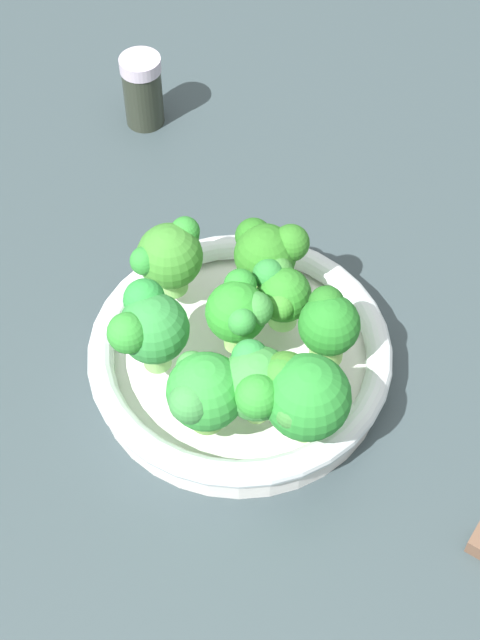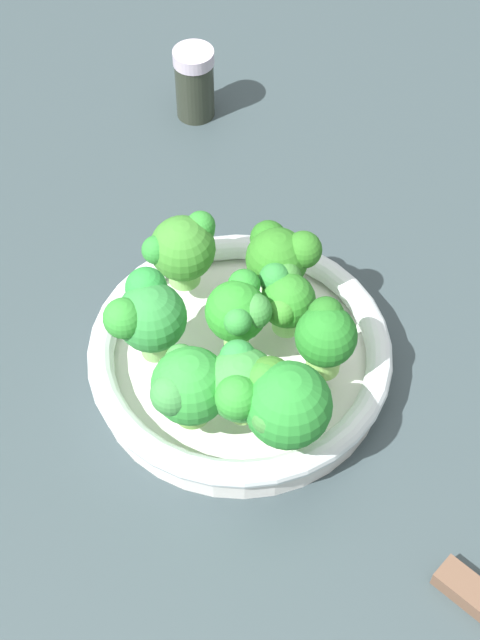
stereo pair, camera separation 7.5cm
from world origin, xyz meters
The scene contains 12 objects.
ground_plane centered at (0.00, 0.00, -1.25)cm, with size 130.00×130.00×2.50cm, color #344245.
bowl centered at (3.83, -1.36, 2.02)cm, with size 25.03×25.03×3.96cm.
broccoli_floret_0 centered at (4.88, -5.31, 7.44)cm, with size 5.60×4.47×5.83cm.
broccoli_floret_1 centered at (-5.43, -2.39, 8.83)cm, with size 6.92×6.44×7.99cm.
broccoli_floret_2 centered at (11.55, 1.69, 7.84)cm, with size 5.48×6.18×6.65cm.
broccoli_floret_3 centered at (3.78, -1.29, 8.22)cm, with size 5.95×5.11×6.66cm.
broccoli_floret_4 centered at (4.67, 5.74, 8.62)cm, with size 6.35×6.49×7.42cm.
broccoli_floret_5 centered at (8.85, -5.80, 7.88)cm, with size 6.01×6.17×6.52cm.
broccoli_floret_6 centered at (-0.17, -7.32, 7.95)cm, with size 5.57×4.85×6.59cm.
broccoli_floret_7 centered at (-2.04, 3.92, 7.88)cm, with size 6.48×6.06×6.91cm.
broccoli_floret_8 centered at (-3.06, 0.03, 8.34)cm, with size 6.35×5.63×7.19cm.
pepper_shaker centered at (36.86, -4.13, 3.98)cm, with size 4.16×4.16×7.84cm.
Camera 2 is at (-41.30, 8.90, 66.99)cm, focal length 54.17 mm.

